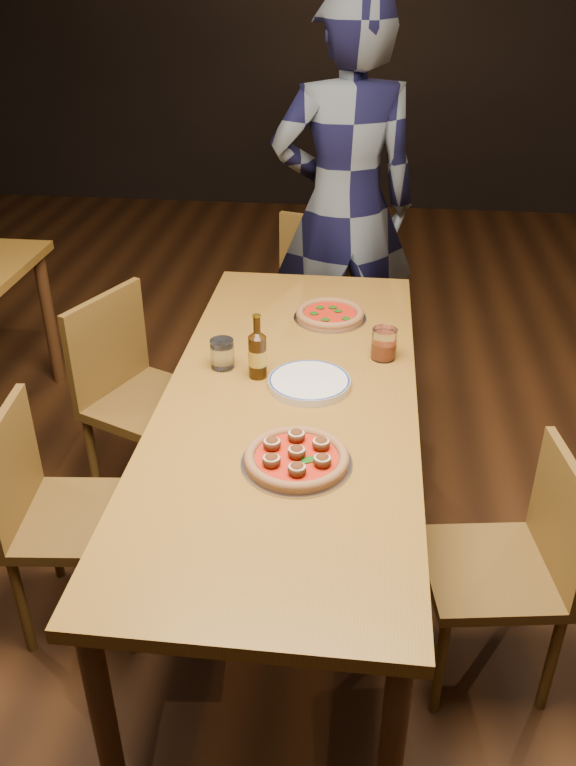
# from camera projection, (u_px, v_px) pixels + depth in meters

# --- Properties ---
(ground) EXTENTS (9.00, 9.00, 0.00)m
(ground) POSITION_uv_depth(u_px,v_px,m) (290.00, 569.00, 2.74)
(ground) COLOR black
(room_shell) EXTENTS (9.00, 9.00, 9.00)m
(room_shell) POSITION_uv_depth(u_px,v_px,m) (290.00, 4.00, 1.81)
(room_shell) COLOR black
(room_shell) RESTS_ON ground
(table_main) EXTENTS (0.80, 2.00, 0.75)m
(table_main) POSITION_uv_depth(u_px,v_px,m) (290.00, 413.00, 2.40)
(table_main) COLOR brown
(table_main) RESTS_ON ground
(chair_main_nw) EXTENTS (0.42, 0.42, 0.83)m
(chair_main_nw) POSITION_uv_depth(u_px,v_px,m) (78.00, 517.00, 2.36)
(chair_main_nw) COLOR brown
(chair_main_nw) RESTS_ON ground
(chair_main_sw) EXTENTS (0.55, 0.55, 0.89)m
(chair_main_sw) POSITION_uv_depth(u_px,v_px,m) (152.00, 402.00, 2.90)
(chair_main_sw) COLOR brown
(chair_main_sw) RESTS_ON ground
(chair_main_e) EXTENTS (0.43, 0.43, 0.81)m
(chair_main_e) POSITION_uv_depth(u_px,v_px,m) (490.00, 569.00, 2.18)
(chair_main_e) COLOR brown
(chair_main_e) RESTS_ON ground
(chair_end) EXTENTS (0.53, 0.53, 0.92)m
(chair_end) POSITION_uv_depth(u_px,v_px,m) (306.00, 314.00, 3.56)
(chair_end) COLOR brown
(chair_end) RESTS_ON ground
(pizza_meatball) EXTENTS (0.31, 0.31, 0.06)m
(pizza_meatball) POSITION_uv_depth(u_px,v_px,m) (297.00, 457.00, 2.03)
(pizza_meatball) COLOR #B7B7BF
(pizza_meatball) RESTS_ON table_main
(pizza_margherita) EXTENTS (0.28, 0.28, 0.04)m
(pizza_margherita) POSITION_uv_depth(u_px,v_px,m) (330.00, 314.00, 2.84)
(pizza_margherita) COLOR #B7B7BF
(pizza_margherita) RESTS_ON table_main
(plate_stack) EXTENTS (0.26, 0.26, 0.03)m
(plate_stack) POSITION_uv_depth(u_px,v_px,m) (309.00, 383.00, 2.40)
(plate_stack) COLOR white
(plate_stack) RESTS_ON table_main
(beer_bottle) EXTENTS (0.06, 0.06, 0.22)m
(beer_bottle) POSITION_uv_depth(u_px,v_px,m) (258.00, 355.00, 2.42)
(beer_bottle) COLOR black
(beer_bottle) RESTS_ON table_main
(water_glass) EXTENTS (0.08, 0.08, 0.10)m
(water_glass) POSITION_uv_depth(u_px,v_px,m) (222.00, 354.00, 2.49)
(water_glass) COLOR white
(water_glass) RESTS_ON table_main
(amber_glass) EXTENTS (0.09, 0.09, 0.11)m
(amber_glass) POSITION_uv_depth(u_px,v_px,m) (384.00, 344.00, 2.55)
(amber_glass) COLOR #963510
(amber_glass) RESTS_ON table_main
(diner) EXTENTS (0.77, 0.59, 1.87)m
(diner) POSITION_uv_depth(u_px,v_px,m) (345.00, 209.00, 3.43)
(diner) COLOR black
(diner) RESTS_ON ground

